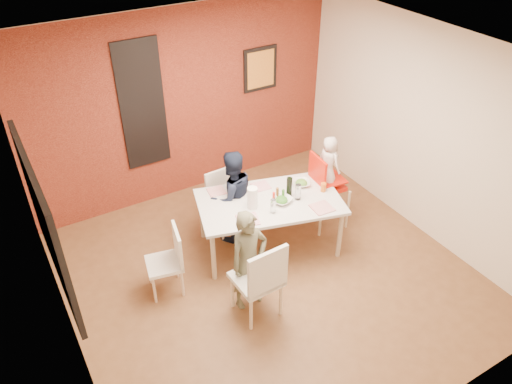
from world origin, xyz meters
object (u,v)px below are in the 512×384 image
chair_near (261,278)px  chair_far (223,198)px  toddler (329,162)px  wine_bottle (289,187)px  child_near (249,260)px  chair_left (170,258)px  high_chair (325,184)px  child_far (232,197)px  paper_towel_roll (252,198)px  dining_table (270,205)px

chair_near → chair_far: 1.65m
toddler → wine_bottle: size_ratio=2.58×
child_near → chair_left: bearing=132.2°
high_chair → child_near: child_near is taller
child_far → chair_near: bearing=73.1°
paper_towel_roll → child_near: bearing=-123.0°
chair_near → chair_left: bearing=-55.3°
toddler → paper_towel_roll: toddler is taller
high_chair → paper_towel_roll: high_chair is taller
chair_left → toddler: (2.26, 0.10, 0.52)m
child_near → paper_towel_roll: child_near is taller
chair_left → toddler: toddler is taller
chair_near → wine_bottle: size_ratio=3.80×
child_far → toddler: size_ratio=1.85×
high_chair → toddler: toddler is taller
dining_table → paper_towel_roll: bearing=-176.4°
chair_near → chair_left: (-0.67, 0.89, -0.10)m
chair_left → child_far: child_far is taller
chair_left → paper_towel_roll: size_ratio=3.02×
wine_bottle → toddler: bearing=6.5°
chair_left → child_near: (0.66, -0.64, 0.15)m
toddler → wine_bottle: toddler is taller
chair_far → wine_bottle: wine_bottle is taller
child_near → toddler: bearing=20.6°
high_chair → paper_towel_roll: size_ratio=3.91×
toddler → chair_near: bearing=113.5°
dining_table → child_near: size_ratio=1.57×
high_chair → child_near: (-1.57, -0.74, -0.04)m
high_chair → child_far: 1.24m
wine_bottle → paper_towel_roll: bearing=176.8°
high_chair → paper_towel_roll: bearing=97.5°
chair_near → child_far: child_far is taller
toddler → wine_bottle: (-0.65, -0.07, -0.13)m
chair_left → child_near: size_ratio=0.68×
child_near → child_far: child_far is taller
dining_table → high_chair: size_ratio=1.78×
chair_left → paper_towel_roll: bearing=104.3°
chair_far → child_near: (-0.39, -1.35, 0.14)m
chair_near → paper_towel_roll: size_ratio=3.64×
wine_bottle → child_far: bearing=141.1°
chair_near → child_far: size_ratio=0.79×
high_chair → dining_table: bearing=97.2°
chair_left → high_chair: (2.23, 0.10, 0.19)m
toddler → paper_towel_roll: size_ratio=2.48×
child_far → paper_towel_roll: bearing=96.5°
paper_towel_roll → high_chair: bearing=2.6°
chair_far → child_near: 1.41m
high_chair → child_near: 1.73m
dining_table → child_far: (-0.31, 0.41, -0.02)m
high_chair → child_near: bearing=120.1°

